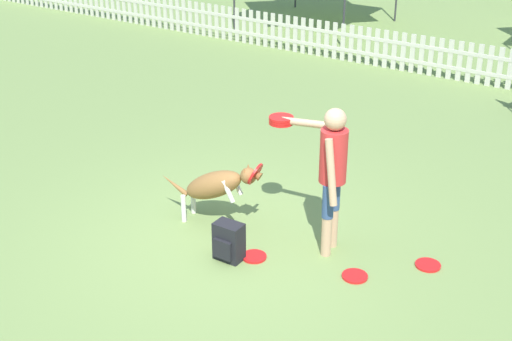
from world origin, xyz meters
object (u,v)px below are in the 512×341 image
at_px(handler_person, 329,163).
at_px(leaping_dog, 216,185).
at_px(frisbee_near_dog, 428,265).
at_px(frisbee_near_handler, 254,257).
at_px(backpack_on_grass, 228,242).
at_px(frisbee_far_scatter, 355,276).

height_order(handler_person, leaping_dog, handler_person).
bearing_deg(leaping_dog, frisbee_near_dog, 93.13).
distance_m(handler_person, frisbee_near_handler, 1.26).
relative_size(frisbee_near_dog, backpack_on_grass, 0.63).
distance_m(handler_person, frisbee_far_scatter, 1.16).
height_order(frisbee_near_handler, frisbee_near_dog, same).
xyz_separation_m(handler_person, backpack_on_grass, (-0.74, -0.73, -0.80)).
xyz_separation_m(handler_person, leaping_dog, (-1.28, -0.20, -0.51)).
relative_size(frisbee_near_handler, frisbee_near_dog, 1.00).
xyz_separation_m(handler_person, frisbee_near_dog, (1.05, 0.27, -0.99)).
bearing_deg(frisbee_near_dog, leaping_dog, -168.63).
bearing_deg(handler_person, frisbee_near_dog, -83.85).
height_order(handler_person, frisbee_near_dog, handler_person).
distance_m(handler_person, leaping_dog, 1.39).
bearing_deg(frisbee_far_scatter, backpack_on_grass, -161.79).
relative_size(leaping_dog, frisbee_far_scatter, 4.86).
height_order(leaping_dog, backpack_on_grass, leaping_dog).
xyz_separation_m(frisbee_near_handler, backpack_on_grass, (-0.21, -0.16, 0.19)).
xyz_separation_m(frisbee_near_dog, backpack_on_grass, (-1.79, -1.00, 0.19)).
xyz_separation_m(handler_person, frisbee_near_handler, (-0.53, -0.57, -0.99)).
relative_size(frisbee_near_dog, frisbee_far_scatter, 1.00).
xyz_separation_m(frisbee_near_handler, frisbee_near_dog, (1.58, 0.84, 0.00)).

